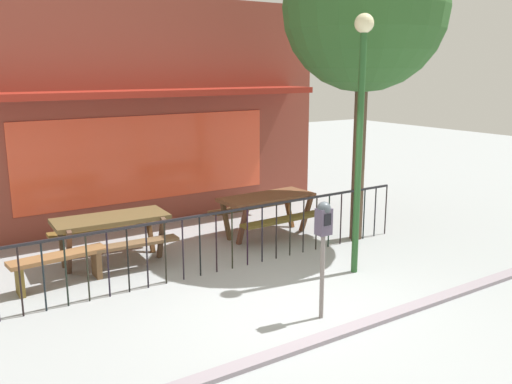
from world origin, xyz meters
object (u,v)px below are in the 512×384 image
Objects in this scene: street_tree at (365,9)px; street_lamp at (361,108)px; picnic_table_left at (111,226)px; parking_meter_near at (323,229)px; patio_bench at (59,263)px; picnic_table_right at (267,204)px.

street_tree reaches higher than street_lamp.
street_lamp is at bearing -39.77° from picnic_table_left.
street_lamp reaches higher than parking_meter_near.
street_lamp reaches higher than picnic_table_left.
patio_bench is 0.37× the size of street_lamp.
street_tree is at bearing -16.08° from picnic_table_left.
street_tree is at bearing 39.49° from parking_meter_near.
parking_meter_near is 0.27× the size of street_tree.
picnic_table_left is 0.34× the size of street_tree.
patio_bench is (-0.98, -0.54, -0.26)m from picnic_table_left.
parking_meter_near reaches higher than picnic_table_right.
patio_bench is at bearing 130.55° from parking_meter_near.
parking_meter_near reaches higher than patio_bench.
picnic_table_left is 0.48× the size of street_lamp.
street_lamp is (0.05, -2.34, 1.92)m from picnic_table_right.
patio_bench is at bearing 172.58° from street_tree.
street_lamp is (3.98, -1.95, 2.18)m from patio_bench.
picnic_table_right is 3.87m from street_tree.
picnic_table_left is 5.62m from street_tree.
street_lamp is (1.48, 0.97, 1.36)m from parking_meter_near.
parking_meter_near is at bearing -146.89° from street_lamp.
street_tree is at bearing 45.84° from street_lamp.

